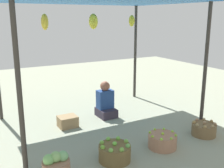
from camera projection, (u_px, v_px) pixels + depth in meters
name	position (u px, v px, depth m)	size (l,w,h in m)	color
ground_plane	(98.00, 122.00, 5.63)	(14.00, 14.00, 0.00)	gray
market_stall_structure	(96.00, 8.00, 5.08)	(3.71, 2.67, 2.43)	#38332D
vendor_person	(106.00, 103.00, 5.92)	(0.36, 0.44, 0.78)	#352E3D
basket_cabbages	(56.00, 168.00, 3.60)	(0.37, 0.37, 0.42)	#956C54
basket_green_apples	(115.00, 152.00, 4.11)	(0.49, 0.49, 0.31)	brown
basket_limes	(162.00, 141.00, 4.53)	(0.47, 0.47, 0.27)	#A2755A
basket_potatoes	(204.00, 129.00, 5.00)	(0.44, 0.44, 0.27)	brown
wooden_crate_near_vendor	(68.00, 121.00, 5.38)	(0.36, 0.30, 0.22)	#9E7F57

